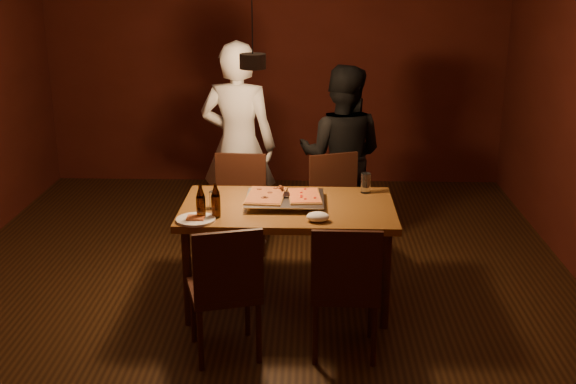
{
  "coord_description": "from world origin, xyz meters",
  "views": [
    {
      "loc": [
        0.4,
        -4.89,
        2.4
      ],
      "look_at": [
        0.24,
        -0.08,
        0.85
      ],
      "focal_mm": 45.0,
      "sensor_mm": 36.0,
      "label": 1
    }
  ],
  "objects_px": {
    "pizza_tray": "(285,201)",
    "beer_bottle_a": "(201,202)",
    "chair_near_left": "(226,281)",
    "chair_near_right": "(346,279)",
    "diner_dark": "(341,156)",
    "dining_table": "(288,215)",
    "chair_far_left": "(239,199)",
    "pendant_lamp": "(253,60)",
    "diner_white": "(238,146)",
    "plate_slice": "(196,219)",
    "beer_bottle_b": "(216,201)",
    "chair_far_right": "(338,199)"
  },
  "relations": [
    {
      "from": "chair_near_right",
      "to": "plate_slice",
      "type": "height_order",
      "value": "chair_near_right"
    },
    {
      "from": "dining_table",
      "to": "diner_white",
      "type": "distance_m",
      "value": 1.25
    },
    {
      "from": "plate_slice",
      "to": "diner_dark",
      "type": "bearing_deg",
      "value": 56.93
    },
    {
      "from": "chair_far_right",
      "to": "chair_near_left",
      "type": "bearing_deg",
      "value": 44.26
    },
    {
      "from": "plate_slice",
      "to": "diner_white",
      "type": "bearing_deg",
      "value": 84.56
    },
    {
      "from": "dining_table",
      "to": "pizza_tray",
      "type": "distance_m",
      "value": 0.11
    },
    {
      "from": "pizza_tray",
      "to": "diner_white",
      "type": "xyz_separation_m",
      "value": [
        -0.44,
        1.11,
        0.12
      ]
    },
    {
      "from": "chair_far_right",
      "to": "chair_near_left",
      "type": "distance_m",
      "value": 1.76
    },
    {
      "from": "chair_far_left",
      "to": "diner_dark",
      "type": "bearing_deg",
      "value": -147.05
    },
    {
      "from": "chair_far_right",
      "to": "beer_bottle_b",
      "type": "xyz_separation_m",
      "value": [
        -0.86,
        -1.05,
        0.33
      ]
    },
    {
      "from": "chair_far_left",
      "to": "diner_dark",
      "type": "height_order",
      "value": "diner_dark"
    },
    {
      "from": "chair_near_left",
      "to": "diner_white",
      "type": "xyz_separation_m",
      "value": [
        -0.11,
        1.95,
        0.35
      ]
    },
    {
      "from": "chair_far_left",
      "to": "plate_slice",
      "type": "relative_size",
      "value": 1.84
    },
    {
      "from": "beer_bottle_a",
      "to": "chair_near_left",
      "type": "bearing_deg",
      "value": -66.91
    },
    {
      "from": "beer_bottle_b",
      "to": "pendant_lamp",
      "type": "distance_m",
      "value": 0.98
    },
    {
      "from": "plate_slice",
      "to": "dining_table",
      "type": "bearing_deg",
      "value": 28.86
    },
    {
      "from": "chair_near_right",
      "to": "pizza_tray",
      "type": "xyz_separation_m",
      "value": [
        -0.4,
        0.8,
        0.24
      ]
    },
    {
      "from": "dining_table",
      "to": "diner_dark",
      "type": "height_order",
      "value": "diner_dark"
    },
    {
      "from": "chair_near_left",
      "to": "chair_near_right",
      "type": "xyz_separation_m",
      "value": [
        0.73,
        0.04,
        0.0
      ]
    },
    {
      "from": "chair_near_right",
      "to": "diner_white",
      "type": "xyz_separation_m",
      "value": [
        -0.84,
        1.91,
        0.35
      ]
    },
    {
      "from": "diner_white",
      "to": "pendant_lamp",
      "type": "relative_size",
      "value": 1.62
    },
    {
      "from": "dining_table",
      "to": "chair_far_right",
      "type": "height_order",
      "value": "chair_far_right"
    },
    {
      "from": "beer_bottle_a",
      "to": "pendant_lamp",
      "type": "relative_size",
      "value": 0.22
    },
    {
      "from": "chair_near_left",
      "to": "plate_slice",
      "type": "bearing_deg",
      "value": 101.76
    },
    {
      "from": "beer_bottle_b",
      "to": "diner_white",
      "type": "bearing_deg",
      "value": 89.46
    },
    {
      "from": "chair_near_left",
      "to": "beer_bottle_b",
      "type": "distance_m",
      "value": 0.65
    },
    {
      "from": "pendant_lamp",
      "to": "plate_slice",
      "type": "bearing_deg",
      "value": -131.55
    },
    {
      "from": "pizza_tray",
      "to": "diner_white",
      "type": "height_order",
      "value": "diner_white"
    },
    {
      "from": "diner_white",
      "to": "dining_table",
      "type": "bearing_deg",
      "value": 121.17
    },
    {
      "from": "dining_table",
      "to": "pendant_lamp",
      "type": "relative_size",
      "value": 1.36
    },
    {
      "from": "dining_table",
      "to": "beer_bottle_b",
      "type": "bearing_deg",
      "value": -151.45
    },
    {
      "from": "diner_white",
      "to": "chair_near_right",
      "type": "bearing_deg",
      "value": 122.97
    },
    {
      "from": "chair_near_left",
      "to": "chair_near_right",
      "type": "relative_size",
      "value": 1.07
    },
    {
      "from": "dining_table",
      "to": "chair_far_left",
      "type": "height_order",
      "value": "chair_far_left"
    },
    {
      "from": "chair_far_left",
      "to": "diner_dark",
      "type": "xyz_separation_m",
      "value": [
        0.85,
        0.48,
        0.25
      ]
    },
    {
      "from": "chair_far_right",
      "to": "diner_white",
      "type": "xyz_separation_m",
      "value": [
        -0.84,
        0.35,
        0.35
      ]
    },
    {
      "from": "plate_slice",
      "to": "chair_far_right",
      "type": "bearing_deg",
      "value": 48.77
    },
    {
      "from": "beer_bottle_a",
      "to": "beer_bottle_b",
      "type": "height_order",
      "value": "beer_bottle_a"
    },
    {
      "from": "pizza_tray",
      "to": "pendant_lamp",
      "type": "relative_size",
      "value": 0.5
    },
    {
      "from": "dining_table",
      "to": "diner_dark",
      "type": "distance_m",
      "value": 1.32
    },
    {
      "from": "beer_bottle_a",
      "to": "pendant_lamp",
      "type": "bearing_deg",
      "value": 48.26
    },
    {
      "from": "chair_far_left",
      "to": "diner_white",
      "type": "xyz_separation_m",
      "value": [
        -0.04,
        0.38,
        0.35
      ]
    },
    {
      "from": "chair_far_left",
      "to": "chair_far_right",
      "type": "relative_size",
      "value": 0.89
    },
    {
      "from": "chair_near_right",
      "to": "diner_dark",
      "type": "distance_m",
      "value": 2.02
    },
    {
      "from": "pizza_tray",
      "to": "beer_bottle_a",
      "type": "bearing_deg",
      "value": -146.99
    },
    {
      "from": "chair_far_right",
      "to": "chair_near_right",
      "type": "xyz_separation_m",
      "value": [
        -0.0,
        -1.56,
        0.0
      ]
    },
    {
      "from": "pizza_tray",
      "to": "diner_dark",
      "type": "distance_m",
      "value": 1.29
    },
    {
      "from": "dining_table",
      "to": "beer_bottle_b",
      "type": "distance_m",
      "value": 0.57
    },
    {
      "from": "dining_table",
      "to": "chair_far_left",
      "type": "relative_size",
      "value": 3.09
    },
    {
      "from": "beer_bottle_a",
      "to": "pendant_lamp",
      "type": "xyz_separation_m",
      "value": [
        0.33,
        0.37,
        0.89
      ]
    }
  ]
}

